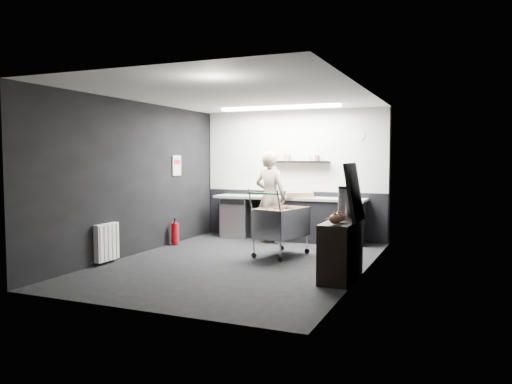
% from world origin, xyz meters
% --- Properties ---
extents(floor, '(5.50, 5.50, 0.00)m').
position_xyz_m(floor, '(0.00, 0.00, 0.00)').
color(floor, black).
rests_on(floor, ground).
extents(ceiling, '(5.50, 5.50, 0.00)m').
position_xyz_m(ceiling, '(0.00, 0.00, 2.70)').
color(ceiling, white).
rests_on(ceiling, wall_back).
extents(wall_back, '(5.50, 0.00, 5.50)m').
position_xyz_m(wall_back, '(0.00, 2.75, 1.35)').
color(wall_back, black).
rests_on(wall_back, floor).
extents(wall_front, '(5.50, 0.00, 5.50)m').
position_xyz_m(wall_front, '(0.00, -2.75, 1.35)').
color(wall_front, black).
rests_on(wall_front, floor).
extents(wall_left, '(0.00, 5.50, 5.50)m').
position_xyz_m(wall_left, '(-2.00, 0.00, 1.35)').
color(wall_left, black).
rests_on(wall_left, floor).
extents(wall_right, '(0.00, 5.50, 5.50)m').
position_xyz_m(wall_right, '(2.00, 0.00, 1.35)').
color(wall_right, black).
rests_on(wall_right, floor).
extents(kitchen_wall_panel, '(3.95, 0.02, 1.70)m').
position_xyz_m(kitchen_wall_panel, '(0.00, 2.73, 1.85)').
color(kitchen_wall_panel, silver).
rests_on(kitchen_wall_panel, wall_back).
extents(dado_panel, '(3.95, 0.02, 1.00)m').
position_xyz_m(dado_panel, '(0.00, 2.73, 0.50)').
color(dado_panel, black).
rests_on(dado_panel, wall_back).
extents(floating_shelf, '(1.20, 0.22, 0.04)m').
position_xyz_m(floating_shelf, '(0.20, 2.62, 1.62)').
color(floating_shelf, black).
rests_on(floating_shelf, wall_back).
extents(wall_clock, '(0.20, 0.03, 0.20)m').
position_xyz_m(wall_clock, '(1.40, 2.72, 2.15)').
color(wall_clock, white).
rests_on(wall_clock, wall_back).
extents(poster, '(0.02, 0.30, 0.40)m').
position_xyz_m(poster, '(-1.98, 1.30, 1.55)').
color(poster, silver).
rests_on(poster, wall_left).
extents(poster_red_band, '(0.02, 0.22, 0.10)m').
position_xyz_m(poster_red_band, '(-1.98, 1.30, 1.62)').
color(poster_red_band, red).
rests_on(poster_red_band, poster).
extents(radiator, '(0.10, 0.50, 0.60)m').
position_xyz_m(radiator, '(-1.94, -0.90, 0.35)').
color(radiator, white).
rests_on(radiator, wall_left).
extents(ceiling_strip, '(2.40, 0.20, 0.04)m').
position_xyz_m(ceiling_strip, '(0.00, 1.85, 2.67)').
color(ceiling_strip, white).
rests_on(ceiling_strip, ceiling).
extents(prep_counter, '(3.20, 0.61, 0.90)m').
position_xyz_m(prep_counter, '(0.14, 2.42, 0.46)').
color(prep_counter, black).
rests_on(prep_counter, floor).
extents(person, '(0.74, 0.55, 1.84)m').
position_xyz_m(person, '(-0.23, 1.97, 0.92)').
color(person, beige).
rests_on(person, floor).
extents(shopping_cart, '(0.83, 1.16, 1.14)m').
position_xyz_m(shopping_cart, '(0.43, 0.80, 0.54)').
color(shopping_cart, silver).
rests_on(shopping_cart, floor).
extents(sideboard, '(0.47, 1.09, 1.64)m').
position_xyz_m(sideboard, '(1.79, -0.41, 0.52)').
color(sideboard, black).
rests_on(sideboard, floor).
extents(fire_extinguisher, '(0.15, 0.15, 0.50)m').
position_xyz_m(fire_extinguisher, '(-1.85, 1.01, 0.24)').
color(fire_extinguisher, red).
rests_on(fire_extinguisher, floor).
extents(cardboard_box, '(0.66, 0.59, 0.11)m').
position_xyz_m(cardboard_box, '(0.25, 2.37, 0.95)').
color(cardboard_box, '#A37D57').
rests_on(cardboard_box, prep_counter).
extents(pink_tub, '(0.22, 0.22, 0.22)m').
position_xyz_m(pink_tub, '(-0.23, 2.42, 1.01)').
color(pink_tub, silver).
rests_on(pink_tub, prep_counter).
extents(white_container, '(0.21, 0.18, 0.16)m').
position_xyz_m(white_container, '(-0.37, 2.37, 0.98)').
color(white_container, white).
rests_on(white_container, prep_counter).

